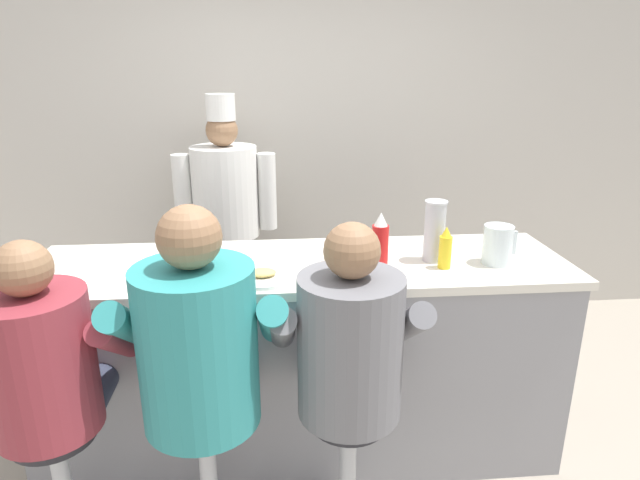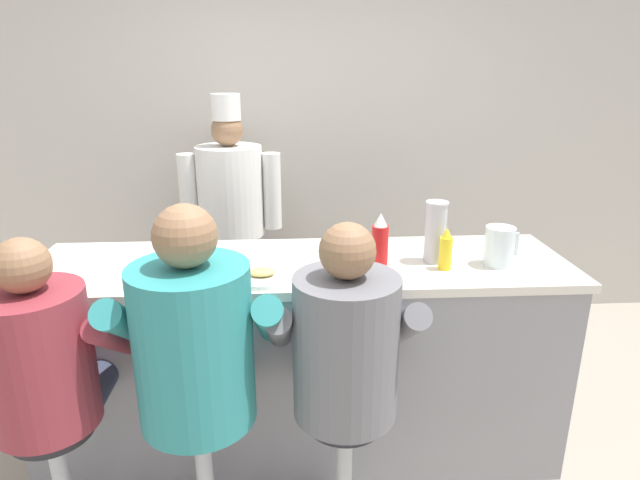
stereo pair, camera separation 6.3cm
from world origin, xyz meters
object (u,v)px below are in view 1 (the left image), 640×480
Objects in this scene: mustard_bottle_yellow at (445,249)px; diner_seated_maroon at (46,370)px; breakfast_plate at (263,277)px; hot_sauce_bottle_orange at (332,253)px; coffee_mug_tan at (333,270)px; diner_seated_grey at (349,352)px; cup_stack_steel at (434,231)px; diner_seated_teal at (200,351)px; ketchup_bottle_red at (380,243)px; cereal_bowl at (186,261)px; water_pitcher_clear at (498,245)px; cook_in_whites_near at (227,213)px.

diner_seated_maroon is at bearing -163.49° from mustard_bottle_yellow.
breakfast_plate is at bearing -175.07° from mustard_bottle_yellow.
coffee_mug_tan is at bearing -95.12° from hot_sauce_bottle_orange.
coffee_mug_tan is 0.42m from diner_seated_grey.
mustard_bottle_yellow is at bearing 43.20° from diner_seated_grey.
cup_stack_steel is 0.21× the size of diner_seated_maroon.
diner_seated_teal reaches higher than breakfast_plate.
hot_sauce_bottle_orange is 0.16m from coffee_mug_tan.
ketchup_bottle_red is at bearing 178.89° from mustard_bottle_yellow.
cereal_bowl is (-1.18, 0.11, -0.06)m from mustard_bottle_yellow.
diner_seated_grey is (0.02, -0.37, -0.19)m from coffee_mug_tan.
diner_seated_grey reaches higher than ketchup_bottle_red.
ketchup_bottle_red is 1.42m from diner_seated_maroon.
ketchup_bottle_red is 0.56m from water_pitcher_clear.
hot_sauce_bottle_orange is 0.67m from cereal_bowl.
ketchup_bottle_red reaches higher than coffee_mug_tan.
breakfast_plate is at bearing 128.73° from diner_seated_grey.
breakfast_plate is (-0.83, -0.07, -0.08)m from mustard_bottle_yellow.
breakfast_plate is 0.18× the size of diner_seated_grey.
diner_seated_teal is at bearing -159.02° from water_pitcher_clear.
coffee_mug_tan is at bearing 19.11° from diner_seated_maroon.
hot_sauce_bottle_orange is 0.09× the size of diner_seated_teal.
water_pitcher_clear is at bearing 33.60° from diner_seated_grey.
mustard_bottle_yellow is at bearing 24.02° from diner_seated_teal.
diner_seated_grey is 1.87m from cook_in_whites_near.
diner_seated_teal reaches higher than mustard_bottle_yellow.
cereal_bowl is 0.10× the size of diner_seated_grey.
diner_seated_grey is (1.10, 0.00, 0.02)m from diner_seated_maroon.
cup_stack_steel is at bearing -48.27° from cook_in_whites_near.
cook_in_whites_near is at bearing 112.12° from coffee_mug_tan.
diner_seated_maroon is at bearing -152.51° from breakfast_plate.
diner_seated_maroon is at bearing -160.01° from cup_stack_steel.
diner_seated_grey is (0.55, -0.00, -0.03)m from diner_seated_teal.
mustard_bottle_yellow reaches higher than breakfast_plate.
diner_seated_grey is (-0.48, -0.57, -0.29)m from cup_stack_steel.
diner_seated_teal is (-0.53, -0.37, -0.15)m from coffee_mug_tan.
diner_seated_grey is at bearing -136.80° from mustard_bottle_yellow.
water_pitcher_clear reaches higher than cereal_bowl.
diner_seated_maroon is at bearing -160.89° from coffee_mug_tan.
mustard_bottle_yellow is 1.39× the size of cereal_bowl.
hot_sauce_bottle_orange is 0.08× the size of cook_in_whites_near.
hot_sauce_bottle_orange is 0.46× the size of cup_stack_steel.
cup_stack_steel is (1.16, -0.02, 0.12)m from cereal_bowl.
hot_sauce_bottle_orange is 1.38m from cook_in_whites_near.
diner_seated_grey is at bearing -129.96° from cup_stack_steel.
diner_seated_teal reaches higher than cereal_bowl.
ketchup_bottle_red is at bearing 8.33° from breakfast_plate.
mustard_bottle_yellow is 0.83m from breakfast_plate.
hot_sauce_bottle_orange is at bearing 173.74° from mustard_bottle_yellow.
coffee_mug_tan is at bearing -67.88° from cook_in_whites_near.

